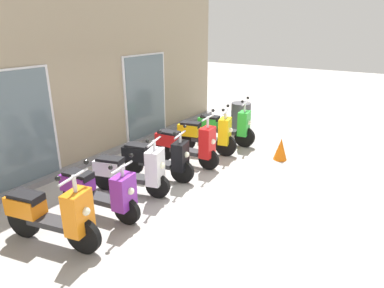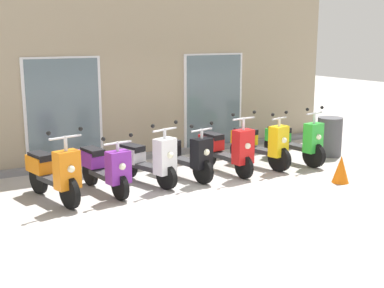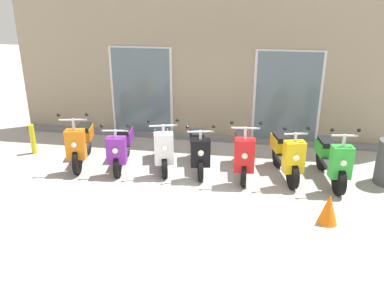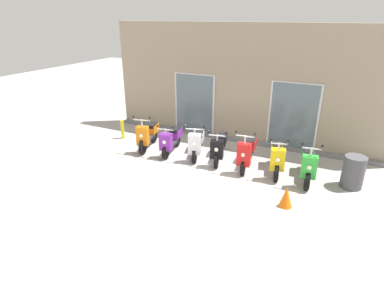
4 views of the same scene
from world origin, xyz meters
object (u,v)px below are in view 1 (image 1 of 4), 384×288
(scooter_red, at_px, (188,144))
(scooter_green, at_px, (226,127))
(scooter_orange, at_px, (52,214))
(scooter_white, at_px, (132,171))
(scooter_purple, at_px, (99,191))
(trash_bin, at_px, (241,118))
(traffic_cone, at_px, (281,149))
(scooter_yellow, at_px, (207,134))
(scooter_black, at_px, (157,158))

(scooter_red, bearing_deg, scooter_green, -1.05)
(scooter_orange, distance_m, scooter_white, 1.79)
(scooter_purple, distance_m, trash_bin, 5.45)
(scooter_orange, xyz_separation_m, traffic_cone, (4.95, -1.59, -0.24))
(scooter_yellow, xyz_separation_m, scooter_green, (0.87, -0.06, -0.02))
(scooter_purple, height_order, traffic_cone, scooter_purple)
(scooter_green, bearing_deg, scooter_orange, -179.81)
(scooter_white, xyz_separation_m, scooter_yellow, (2.56, -0.06, 0.02))
(scooter_black, distance_m, trash_bin, 3.80)
(scooter_yellow, bearing_deg, scooter_green, -3.83)
(scooter_yellow, distance_m, trash_bin, 2.01)
(scooter_purple, bearing_deg, traffic_cone, -21.79)
(trash_bin, bearing_deg, scooter_purple, -178.98)
(scooter_white, bearing_deg, trash_bin, -0.13)
(scooter_orange, distance_m, traffic_cone, 5.21)
(scooter_orange, distance_m, scooter_purple, 0.90)
(scooter_red, bearing_deg, scooter_white, 177.03)
(scooter_orange, xyz_separation_m, scooter_purple, (0.90, 0.03, -0.03))
(scooter_orange, xyz_separation_m, scooter_yellow, (4.34, 0.08, -0.01))
(traffic_cone, bearing_deg, scooter_purple, 158.21)
(scooter_black, xyz_separation_m, traffic_cone, (2.41, -1.76, -0.21))
(scooter_orange, distance_m, scooter_red, 3.48)
(scooter_red, xyz_separation_m, traffic_cone, (1.48, -1.64, -0.25))
(scooter_green, bearing_deg, scooter_white, 178.00)
(scooter_black, distance_m, scooter_red, 0.94)
(scooter_white, xyz_separation_m, traffic_cone, (3.17, -1.73, -0.21))
(scooter_yellow, distance_m, scooter_green, 0.88)
(scooter_purple, relative_size, scooter_white, 1.02)
(scooter_white, distance_m, scooter_red, 1.70)
(scooter_green, distance_m, traffic_cone, 1.64)
(trash_bin, bearing_deg, scooter_orange, -178.85)
(scooter_orange, height_order, scooter_purple, scooter_orange)
(scooter_black, bearing_deg, scooter_purple, -175.33)
(traffic_cone, bearing_deg, scooter_white, 151.41)
(scooter_black, relative_size, traffic_cone, 3.07)
(scooter_yellow, relative_size, traffic_cone, 2.96)
(scooter_red, relative_size, traffic_cone, 3.10)
(scooter_yellow, xyz_separation_m, trash_bin, (2.00, 0.05, -0.05))
(scooter_white, relative_size, trash_bin, 1.70)
(scooter_yellow, relative_size, trash_bin, 1.74)
(scooter_orange, height_order, trash_bin, scooter_orange)
(scooter_black, height_order, traffic_cone, scooter_black)
(scooter_purple, xyz_separation_m, trash_bin, (5.45, 0.10, -0.03))
(scooter_black, bearing_deg, scooter_white, -177.95)
(scooter_red, distance_m, trash_bin, 2.87)
(scooter_purple, distance_m, scooter_yellow, 3.45)
(scooter_black, xyz_separation_m, trash_bin, (3.80, -0.04, -0.02))
(scooter_yellow, height_order, scooter_green, scooter_green)
(scooter_purple, xyz_separation_m, scooter_yellow, (3.44, 0.05, 0.02))
(scooter_yellow, bearing_deg, scooter_white, 178.63)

